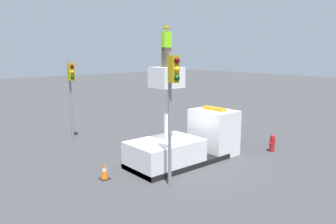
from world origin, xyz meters
TOP-DOWN VIEW (x-y plane):
  - ground_plane at (0.00, 0.00)m, footprint 120.00×120.00m
  - bucket_truck at (0.58, 0.00)m, footprint 5.75×2.27m
  - worker at (-0.73, 0.00)m, footprint 0.40×0.26m
  - traffic_light_pole at (-1.99, -1.85)m, footprint 0.34×0.57m
  - traffic_light_across at (-2.04, 7.02)m, footprint 0.34×0.57m
  - fire_hydrant at (5.06, -1.81)m, footprint 0.51×0.27m
  - traffic_cone_rear at (-3.66, 0.51)m, footprint 0.39×0.39m

SIDE VIEW (x-z plane):
  - ground_plane at x=0.00m, z-range 0.00..0.00m
  - traffic_cone_rear at x=-3.66m, z-range -0.02..0.71m
  - fire_hydrant at x=5.06m, z-range -0.01..0.90m
  - bucket_truck at x=0.58m, z-range -1.29..3.26m
  - traffic_light_across at x=-2.04m, z-range 0.99..5.73m
  - traffic_light_pole at x=-1.99m, z-range 1.09..6.32m
  - worker at x=-0.73m, z-range 4.56..6.31m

